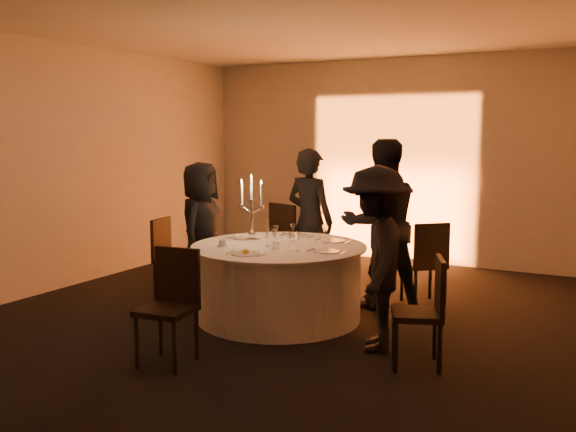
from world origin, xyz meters
The scene contains 32 objects.
floor centered at (0.00, 0.00, 0.00)m, with size 7.00×7.00×0.00m, color black.
ceiling centered at (0.00, 0.00, 3.00)m, with size 7.00×7.00×0.00m, color silver.
wall_back centered at (0.00, 3.50, 1.50)m, with size 7.00×7.00×0.00m, color beige.
wall_left centered at (-3.00, 0.00, 1.50)m, with size 7.00×7.00×0.00m, color beige.
uplighter_fixture centered at (0.00, 3.20, 0.05)m, with size 0.25×0.12×0.10m, color black.
banquet_table centered at (0.00, 0.00, 0.38)m, with size 1.80×1.80×0.77m.
chair_left centered at (-1.58, 0.21, 0.51)m, with size 0.46×0.45×0.92m.
chair_back_left centered at (-0.52, 1.22, 0.60)m, with size 0.59×0.59×1.06m.
chair_back_right centered at (1.21, 1.20, 0.53)m, with size 0.58×0.58×0.94m.
chair_right centered at (1.73, -0.63, 0.51)m, with size 0.52×0.52×0.91m.
chair_front centered at (-0.19, -1.51, 0.54)m, with size 0.46×0.46×0.96m.
guest_left centered at (-1.20, 0.31, 0.79)m, with size 0.77×0.50×1.58m, color black.
guest_back_left centered at (-0.21, 1.16, 0.86)m, with size 0.63×0.41×1.73m, color black.
guest_back_right centered at (0.77, 0.93, 0.93)m, with size 0.90×0.70×1.85m, color black.
guest_right centered at (1.21, -0.42, 0.82)m, with size 1.06×0.61×1.64m, color black.
plate_left centered at (-0.52, 0.17, 0.78)m, with size 0.36×0.25×0.01m.
plate_back_left centered at (-0.09, 0.59, 0.78)m, with size 0.36×0.27×0.01m.
plate_back_right centered at (0.39, 0.48, 0.78)m, with size 0.35×0.26×0.01m.
plate_right centered at (0.59, -0.10, 0.78)m, with size 0.36×0.26×0.01m.
plate_front centered at (-0.04, -0.58, 0.79)m, with size 0.36×0.27×0.08m.
coffee_cup centered at (-0.48, -0.32, 0.80)m, with size 0.11×0.11×0.07m.
candelabra centered at (-0.38, 0.10, 1.02)m, with size 0.30×0.14×0.72m.
wine_glass_a centered at (0.36, 0.34, 0.91)m, with size 0.07×0.07×0.19m.
wine_glass_b centered at (0.25, -0.23, 0.91)m, with size 0.07×0.07×0.19m.
wine_glass_c centered at (-0.07, -0.11, 0.91)m, with size 0.07×0.07×0.19m.
wine_glass_d centered at (0.03, 0.27, 0.91)m, with size 0.07×0.07×0.19m.
wine_glass_e centered at (0.05, -0.18, 0.91)m, with size 0.07×0.07×0.19m.
wine_glass_f centered at (-0.07, 0.06, 0.91)m, with size 0.07×0.07×0.19m.
wine_glass_g centered at (0.32, -0.20, 0.91)m, with size 0.07×0.07×0.19m.
wine_glass_h centered at (-0.34, 0.35, 0.91)m, with size 0.07×0.07×0.19m.
tumbler_a centered at (0.13, -0.29, 0.82)m, with size 0.07×0.07×0.09m, color white.
tumbler_b centered at (-0.06, 0.26, 0.82)m, with size 0.07×0.07×0.09m, color white.
Camera 1 is at (3.13, -5.66, 1.94)m, focal length 40.00 mm.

